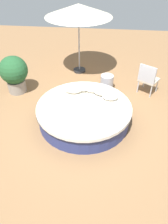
# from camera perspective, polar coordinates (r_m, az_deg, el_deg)

# --- Properties ---
(ground_plane) EXTENTS (16.00, 16.00, 0.00)m
(ground_plane) POSITION_cam_1_polar(r_m,az_deg,el_deg) (5.73, 0.00, -2.40)
(ground_plane) COLOR olive
(round_bed) EXTENTS (2.43, 2.43, 0.51)m
(round_bed) POSITION_cam_1_polar(r_m,az_deg,el_deg) (5.56, 0.00, -0.35)
(round_bed) COLOR navy
(round_bed) RESTS_ON ground_plane
(throw_pillow_0) EXTENTS (0.43, 0.32, 0.16)m
(throw_pillow_0) POSITION_cam_1_polar(r_m,az_deg,el_deg) (5.65, 6.99, 4.16)
(throw_pillow_0) COLOR beige
(throw_pillow_0) RESTS_ON round_bed
(throw_pillow_1) EXTENTS (0.48, 0.37, 0.20)m
(throw_pillow_1) POSITION_cam_1_polar(r_m,az_deg,el_deg) (5.81, 4.93, 5.58)
(throw_pillow_1) COLOR beige
(throw_pillow_1) RESTS_ON round_bed
(throw_pillow_2) EXTENTS (0.50, 0.33, 0.17)m
(throw_pillow_2) POSITION_cam_1_polar(r_m,az_deg,el_deg) (5.93, 2.43, 6.28)
(throw_pillow_2) COLOR beige
(throw_pillow_2) RESTS_ON round_bed
(throw_pillow_3) EXTENTS (0.40, 0.33, 0.22)m
(throw_pillow_3) POSITION_cam_1_polar(r_m,az_deg,el_deg) (5.95, -0.35, 6.66)
(throw_pillow_3) COLOR beige
(throw_pillow_3) RESTS_ON round_bed
(throw_pillow_4) EXTENTS (0.48, 0.30, 0.20)m
(throw_pillow_4) POSITION_cam_1_polar(r_m,az_deg,el_deg) (5.87, -2.92, 6.02)
(throw_pillow_4) COLOR beige
(throw_pillow_4) RESTS_ON round_bed
(patio_chair) EXTENTS (0.71, 0.70, 0.98)m
(patio_chair) POSITION_cam_1_polar(r_m,az_deg,el_deg) (6.81, 16.70, 8.78)
(patio_chair) COLOR #B7B7BC
(patio_chair) RESTS_ON ground_plane
(patio_umbrella) EXTENTS (2.17, 2.17, 2.30)m
(patio_umbrella) POSITION_cam_1_polar(r_m,az_deg,el_deg) (7.39, -1.45, 25.38)
(patio_umbrella) COLOR #262628
(patio_umbrella) RESTS_ON ground_plane
(planter) EXTENTS (0.85, 0.85, 1.18)m
(planter) POSITION_cam_1_polar(r_m,az_deg,el_deg) (6.92, -18.15, 9.93)
(planter) COLOR gray
(planter) RESTS_ON ground_plane
(side_table) EXTENTS (0.41, 0.41, 0.48)m
(side_table) POSITION_cam_1_polar(r_m,az_deg,el_deg) (6.95, 6.11, 7.87)
(side_table) COLOR #B7B7BC
(side_table) RESTS_ON ground_plane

